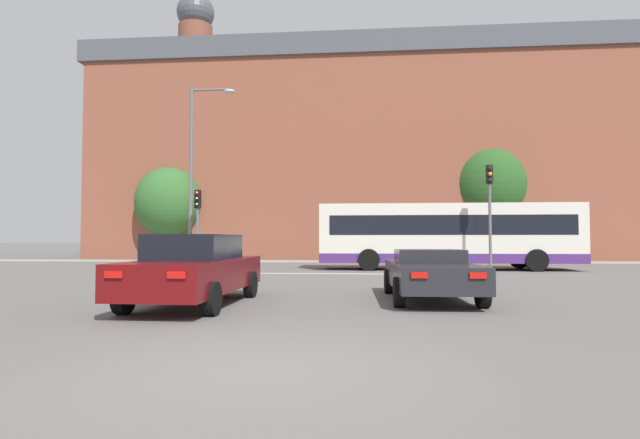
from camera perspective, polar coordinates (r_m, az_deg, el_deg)
The scene contains 15 objects.
ground_plane at distance 5.77m, azimuth -6.62°, elevation -16.59°, with size 400.00×400.00×0.00m, color #605E5B.
stop_line_strip at distance 20.95m, azimuth 1.99°, elevation -6.20°, with size 9.81×0.30×0.01m, color silver.
far_pavement at distance 32.41m, azimuth 3.09°, elevation -4.82°, with size 70.90×2.50×0.01m, color #A09B91.
brick_civic_building at distance 41.43m, azimuth 6.19°, elevation 7.34°, with size 44.82×11.40×22.46m.
car_saloon_left at distance 11.29m, azimuth -14.08°, elevation -5.52°, with size 2.00×4.92×1.53m.
car_roadster_right at distance 12.17m, azimuth 12.45°, elevation -6.00°, with size 2.05×4.50×1.19m.
bus_crossing_lead at distance 24.58m, azimuth 14.28°, elevation -1.69°, with size 12.04×2.74×3.10m.
traffic_light_near_right at distance 22.25m, azimuth 18.84°, elevation 2.02°, with size 0.26×0.31×4.59m.
traffic_light_near_left at distance 22.46m, azimuth -13.83°, elevation 0.38°, with size 0.26×0.31×3.61m.
street_lamp_junction at distance 23.71m, azimuth -13.80°, elevation 6.60°, with size 2.11×0.36×8.48m.
pedestrian_waiting at distance 33.34m, azimuth 20.17°, elevation -3.00°, with size 0.45×0.35×1.62m.
pedestrian_walking_east at distance 32.85m, azimuth 5.56°, elevation -3.01°, with size 0.39×0.46×1.74m.
pedestrian_walking_west at distance 32.80m, azimuth 15.87°, elevation -3.14°, with size 0.45×0.36×1.56m.
tree_by_building at distance 38.23m, azimuth 18.60°, elevation 3.68°, with size 5.64×5.64×8.30m.
tree_kerbside at distance 38.07m, azimuth -16.89°, elevation 1.92°, with size 4.82×4.82×6.71m.
Camera 1 is at (1.13, -5.48, 1.42)m, focal length 28.00 mm.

